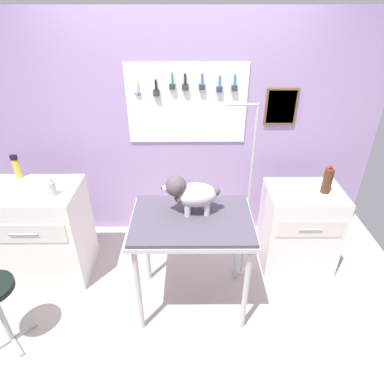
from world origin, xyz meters
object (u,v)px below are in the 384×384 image
Objects in this scene: grooming_arm at (247,205)px; soda_bottle at (328,180)px; cabinet_right at (298,228)px; grooming_table at (192,228)px; counter_left at (43,232)px; dog at (190,193)px; spray_bottle_tall at (17,168)px.

grooming_arm is 6.33× the size of soda_bottle.
grooming_arm is at bearing -164.53° from cabinet_right.
grooming_table is 1.31m from soda_bottle.
counter_left is at bearing 178.70° from grooming_arm.
grooming_arm reaches higher than soda_bottle.
grooming_arm is at bearing 29.09° from dog.
grooming_arm is 7.62× the size of spray_bottle_tall.
soda_bottle is at bearing 1.94° from counter_left.
grooming_arm is 0.69m from cabinet_right.
dog is 1.66m from spray_bottle_tall.
dog reaches higher than counter_left.
grooming_table is at bearing -81.97° from dog.
cabinet_right is 3.80× the size of spray_bottle_tall.
spray_bottle_tall is (-1.58, 0.62, 0.22)m from grooming_table.
soda_bottle is (1.20, 0.49, 0.15)m from grooming_table.
dog reaches higher than soda_bottle.
cabinet_right is (1.04, 0.51, -0.39)m from grooming_table.
grooming_arm is 2.10m from spray_bottle_tall.
grooming_table is 1.71m from spray_bottle_tall.
grooming_arm is at bearing -169.69° from soda_bottle.
dog reaches higher than grooming_table.
grooming_table is at bearing -158.01° from soda_bottle.
grooming_table is at bearing -21.35° from spray_bottle_tall.
grooming_table reaches higher than cabinet_right.
counter_left is (-1.88, 0.04, -0.32)m from grooming_arm.
dog is 2.02× the size of spray_bottle_tall.
soda_bottle is at bearing -2.73° from spray_bottle_tall.
grooming_arm is 0.64m from dog.
cabinet_right is (1.05, 0.43, -0.66)m from dog.
counter_left is 3.50× the size of soda_bottle.
counter_left is at bearing 167.06° from dog.
cabinet_right is at bearing -2.37° from spray_bottle_tall.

